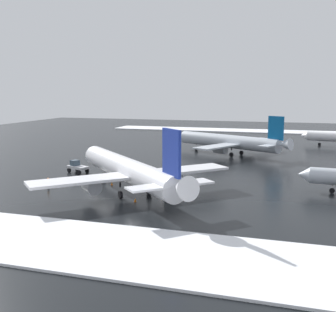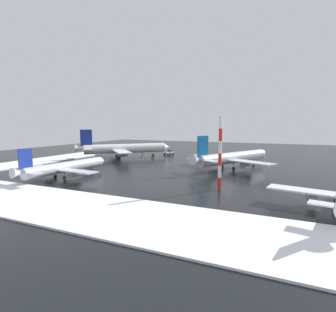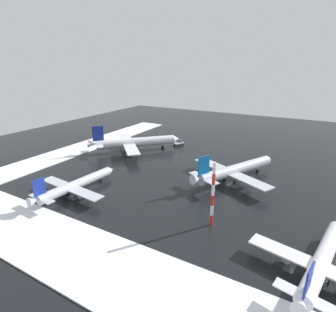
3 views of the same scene
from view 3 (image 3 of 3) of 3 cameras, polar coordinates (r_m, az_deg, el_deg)
name	(u,v)px [view 3 (image 3 of 3)]	position (r m, az deg, el deg)	size (l,w,h in m)	color
ground_plane	(231,178)	(87.44, 13.47, -4.68)	(240.00, 240.00, 0.00)	black
snow_bank_far	(143,284)	(48.58, -5.41, -25.98)	(152.00, 16.00, 0.28)	white
snow_bank_left	(82,148)	(121.81, -18.27, 1.74)	(14.00, 116.00, 0.28)	white
airplane_parked_portside	(134,142)	(111.56, -7.42, 3.00)	(30.61, 30.60, 11.61)	white
airplane_distant_tail	(235,170)	(84.88, 14.31, -2.95)	(27.88, 32.72, 10.50)	silver
airplane_parked_starboard	(322,260)	(55.21, 30.49, -18.94)	(23.84, 28.49, 8.52)	white
airplane_foreground_jet	(76,185)	(78.41, -19.46, -5.94)	(23.27, 28.02, 8.31)	silver
pushback_tug	(179,143)	(119.30, 2.44, 2.93)	(3.80, 5.09, 2.50)	silver
ground_crew_by_nose_gear	(161,152)	(107.79, -1.56, 0.98)	(0.36, 0.36, 1.71)	black
ground_crew_near_tug	(154,140)	(124.15, -3.14, 3.41)	(0.36, 0.36, 1.71)	black
antenna_mast	(213,195)	(58.84, 9.70, -8.34)	(0.70, 0.70, 15.27)	red
traffic_cone_near_nose	(122,150)	(113.08, -9.95, 1.20)	(0.36, 0.36, 0.55)	orange
traffic_cone_mid_line	(151,149)	(114.03, -3.77, 1.61)	(0.36, 0.36, 0.55)	orange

